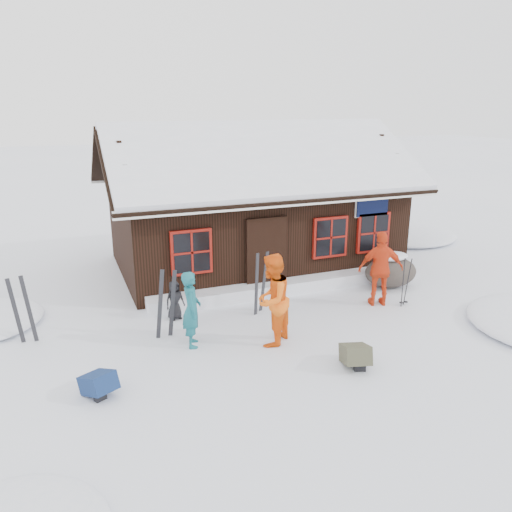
% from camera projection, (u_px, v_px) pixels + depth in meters
% --- Properties ---
extents(ground, '(120.00, 120.00, 0.00)m').
position_uv_depth(ground, '(271.00, 335.00, 10.88)').
color(ground, white).
rests_on(ground, ground).
extents(mountain_hut, '(8.90, 6.09, 4.42)m').
position_uv_depth(mountain_hut, '(252.00, 215.00, 15.39)').
color(mountain_hut, black).
rests_on(mountain_hut, ground).
extents(snow_drift, '(7.60, 0.60, 0.35)m').
position_uv_depth(snow_drift, '(289.00, 286.00, 13.36)').
color(snow_drift, white).
rests_on(snow_drift, ground).
extents(snow_mounds, '(20.60, 13.20, 0.48)m').
position_uv_depth(snow_mounds, '(301.00, 296.00, 13.13)').
color(snow_mounds, white).
rests_on(snow_mounds, ground).
extents(skier_teal, '(0.50, 0.66, 1.62)m').
position_uv_depth(skier_teal, '(192.00, 309.00, 10.21)').
color(skier_teal, '#155D66').
rests_on(skier_teal, ground).
extents(skier_orange_left, '(1.20, 1.18, 1.95)m').
position_uv_depth(skier_orange_left, '(272.00, 300.00, 10.25)').
color(skier_orange_left, orange).
rests_on(skier_orange_left, ground).
extents(skier_orange_right, '(1.20, 0.80, 1.89)m').
position_uv_depth(skier_orange_right, '(381.00, 269.00, 12.30)').
color(skier_orange_right, red).
rests_on(skier_orange_right, ground).
extents(skier_crouched, '(0.51, 0.40, 0.94)m').
position_uv_depth(skier_crouched, '(175.00, 300.00, 11.60)').
color(skier_crouched, black).
rests_on(skier_crouched, ground).
extents(boulder, '(1.49, 1.12, 0.87)m').
position_uv_depth(boulder, '(391.00, 271.00, 13.72)').
color(boulder, '#49413B').
rests_on(boulder, ground).
extents(ski_pair_left, '(0.51, 0.18, 1.57)m').
position_uv_depth(ski_pair_left, '(166.00, 305.00, 10.62)').
color(ski_pair_left, black).
rests_on(ski_pair_left, ground).
extents(ski_pair_mid, '(0.47, 0.13, 1.53)m').
position_uv_depth(ski_pair_mid, '(22.00, 311.00, 10.36)').
color(ski_pair_mid, black).
rests_on(ski_pair_mid, ground).
extents(ski_pair_right, '(0.47, 0.23, 1.54)m').
position_uv_depth(ski_pair_right, '(260.00, 284.00, 11.93)').
color(ski_pair_right, black).
rests_on(ski_pair_right, ground).
extents(ski_poles, '(0.23, 0.11, 1.27)m').
position_uv_depth(ski_poles, '(405.00, 283.00, 12.35)').
color(ski_poles, black).
rests_on(ski_poles, ground).
extents(backpack_blue, '(0.67, 0.74, 0.33)m').
position_uv_depth(backpack_blue, '(99.00, 387.00, 8.58)').
color(backpack_blue, navy).
rests_on(backpack_blue, ground).
extents(backpack_olive, '(0.65, 0.76, 0.35)m').
position_uv_depth(backpack_olive, '(355.00, 358.00, 9.53)').
color(backpack_olive, '#444431').
rests_on(backpack_olive, ground).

